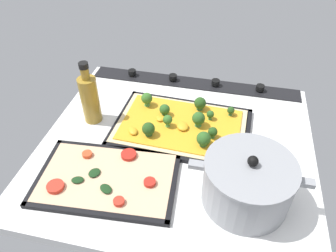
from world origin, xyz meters
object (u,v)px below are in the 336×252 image
object	(u,v)px
veggie_pizza_back	(106,178)
cooking_pot	(247,183)
broccoli_pizza	(182,124)
baking_tray_back	(107,179)
oil_bottle	(90,98)
baking_tray_front	(182,128)

from	to	relation	value
veggie_pizza_back	cooking_pot	world-z (taller)	cooking_pot
broccoli_pizza	baking_tray_back	size ratio (longest dim) A/B	1.05
broccoli_pizza	oil_bottle	world-z (taller)	oil_bottle
veggie_pizza_back	cooking_pot	size ratio (longest dim) A/B	1.23
baking_tray_back	cooking_pot	size ratio (longest dim) A/B	1.33
broccoli_pizza	oil_bottle	xyz separation A→B (cm)	(27.38, 1.34, 6.13)
baking_tray_front	baking_tray_back	size ratio (longest dim) A/B	1.12
veggie_pizza_back	oil_bottle	bearing A→B (deg)	-60.22
veggie_pizza_back	oil_bottle	world-z (taller)	oil_bottle
veggie_pizza_back	baking_tray_front	bearing A→B (deg)	-122.43
baking_tray_back	oil_bottle	xyz separation A→B (cm)	(12.74, -22.01, 7.66)
baking_tray_front	cooking_pot	size ratio (longest dim) A/B	1.48
veggie_pizza_back	oil_bottle	xyz separation A→B (cm)	(12.60, -22.02, 6.98)
baking_tray_back	oil_bottle	distance (cm)	26.56
baking_tray_back	veggie_pizza_back	size ratio (longest dim) A/B	1.08
oil_bottle	broccoli_pizza	bearing A→B (deg)	-177.20
baking_tray_front	broccoli_pizza	distance (cm)	1.54
baking_tray_back	cooking_pot	distance (cm)	34.41
broccoli_pizza	cooking_pot	world-z (taller)	cooking_pot
baking_tray_back	cooking_pot	xyz separation A→B (cm)	(-33.89, -1.74, 5.69)
cooking_pot	baking_tray_back	bearing A→B (deg)	2.94
baking_tray_front	broccoli_pizza	size ratio (longest dim) A/B	1.07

